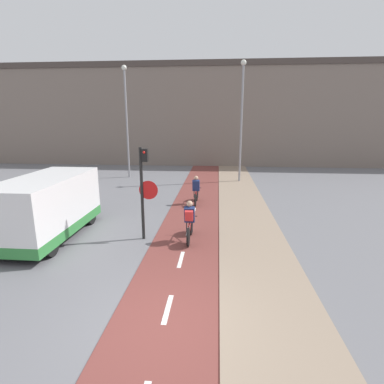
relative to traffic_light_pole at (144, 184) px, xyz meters
The scene contains 10 objects.
ground_plane 5.24m from the traffic_light_pole, 72.11° to the right, with size 120.00×120.00×0.00m, color slate.
bike_lane 5.24m from the traffic_light_pole, 72.10° to the right, with size 2.37×60.00×0.02m.
sidewalk_strip 6.34m from the traffic_light_pole, 49.90° to the right, with size 2.40×60.00×0.05m.
building_row_background 20.24m from the traffic_light_pole, 85.76° to the left, with size 60.00×5.20×9.22m.
traffic_light_pole is the anchor object (origin of this frame).
street_lamp_far 12.63m from the traffic_light_pole, 109.14° to the left, with size 0.36×0.36×7.90m.
street_lamp_sidewalk 11.75m from the traffic_light_pole, 69.06° to the left, with size 0.36×0.36×7.95m.
cyclist_near 2.10m from the traffic_light_pole, ahead, with size 0.46×1.74×1.48m.
cyclist_far 5.20m from the traffic_light_pole, 72.73° to the left, with size 0.46×1.69×1.47m.
van 3.68m from the traffic_light_pole, behind, with size 2.02×4.69×2.26m.
Camera 1 is at (1.07, -5.45, 4.26)m, focal length 28.00 mm.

